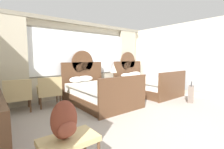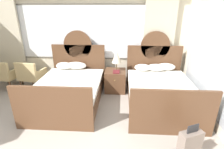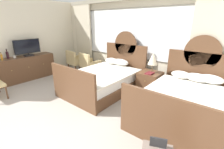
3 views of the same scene
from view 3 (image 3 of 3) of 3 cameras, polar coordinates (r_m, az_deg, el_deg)
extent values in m
plane|color=#9E9389|center=(3.48, -32.95, -18.86)|extent=(24.00, 24.00, 0.00)
cube|color=beige|center=(5.34, 7.18, 12.13)|extent=(6.13, 0.07, 2.70)
cube|color=#646054|center=(5.29, 7.02, 14.44)|extent=(4.03, 0.02, 1.57)
cube|color=white|center=(5.28, 6.98, 14.44)|extent=(3.95, 0.02, 1.49)
cube|color=#C1B79E|center=(6.71, -10.28, 12.88)|extent=(0.86, 0.08, 2.60)
cube|color=#C1B79E|center=(4.45, 31.45, 7.57)|extent=(0.86, 0.08, 2.60)
cube|color=beige|center=(6.35, -30.58, 10.77)|extent=(0.07, 4.44, 2.70)
cube|color=brown|center=(4.66, -3.09, -4.03)|extent=(1.48, 2.13, 0.30)
cube|color=white|center=(4.57, -3.14, -1.01)|extent=(1.42, 2.03, 0.22)
cube|color=silver|center=(4.47, -3.86, 0.44)|extent=(1.52, 1.93, 0.06)
cube|color=brown|center=(5.33, 4.75, 4.26)|extent=(1.56, 0.06, 1.25)
cylinder|color=brown|center=(5.21, 4.94, 10.93)|extent=(0.81, 0.06, 0.81)
cube|color=brown|center=(3.87, -14.14, -4.42)|extent=(1.56, 0.06, 0.94)
ellipsoid|color=white|center=(5.33, -0.11, 4.96)|extent=(0.48, 0.32, 0.20)
ellipsoid|color=white|center=(5.17, 3.05, 4.51)|extent=(0.60, 0.32, 0.20)
cube|color=brown|center=(3.71, 24.02, -12.14)|extent=(1.48, 2.13, 0.30)
cube|color=white|center=(3.59, 24.58, -8.53)|extent=(1.42, 2.03, 0.22)
cube|color=silver|center=(3.46, 24.53, -6.95)|extent=(1.52, 1.93, 0.06)
cube|color=brown|center=(4.52, 28.66, -0.72)|extent=(1.56, 0.06, 1.25)
cylinder|color=brown|center=(4.38, 29.94, 7.01)|extent=(0.81, 0.06, 0.81)
cube|color=brown|center=(2.64, 18.10, -16.50)|extent=(1.56, 0.06, 0.94)
ellipsoid|color=white|center=(4.35, 23.77, -0.03)|extent=(0.47, 0.32, 0.18)
ellipsoid|color=white|center=(4.26, 28.58, -0.99)|extent=(0.56, 0.28, 0.20)
ellipsoid|color=white|center=(4.28, 32.18, -1.44)|extent=(0.55, 0.25, 0.21)
cube|color=brown|center=(4.60, 13.50, -2.84)|extent=(0.58, 0.58, 0.60)
sphere|color=tan|center=(4.30, 11.86, -2.37)|extent=(0.02, 0.02, 0.02)
cylinder|color=brown|center=(4.50, 14.27, 0.85)|extent=(0.14, 0.14, 0.02)
cylinder|color=brown|center=(4.47, 14.39, 2.25)|extent=(0.03, 0.03, 0.21)
cone|color=beige|center=(4.40, 14.67, 5.59)|extent=(0.27, 0.27, 0.32)
cube|color=maroon|center=(4.38, 13.53, 0.48)|extent=(0.18, 0.26, 0.03)
cube|color=brown|center=(6.24, -28.84, 2.05)|extent=(0.49, 1.90, 0.82)
sphere|color=tan|center=(6.19, -23.63, 3.51)|extent=(0.03, 0.03, 0.03)
sphere|color=tan|center=(5.98, -28.00, 2.38)|extent=(0.03, 0.03, 0.03)
sphere|color=tan|center=(5.82, -32.65, 1.16)|extent=(0.03, 0.03, 0.03)
cube|color=black|center=(6.18, -28.01, 6.17)|extent=(0.20, 0.28, 0.04)
cylinder|color=black|center=(6.17, -28.07, 6.58)|extent=(0.04, 0.04, 0.05)
cube|color=black|center=(6.13, -28.45, 8.97)|extent=(0.04, 0.86, 0.48)
cube|color=black|center=(6.11, -28.37, 8.96)|extent=(0.01, 0.82, 0.44)
cylinder|color=#B7701E|center=(5.90, -35.18, 5.10)|extent=(0.06, 0.06, 0.18)
cylinder|color=#B7701E|center=(5.88, -35.40, 6.25)|extent=(0.03, 0.03, 0.07)
cylinder|color=black|center=(5.88, -35.45, 6.52)|extent=(0.03, 0.03, 0.01)
cylinder|color=black|center=(6.04, -33.71, 5.86)|extent=(0.08, 0.08, 0.22)
cylinder|color=black|center=(6.02, -33.98, 7.29)|extent=(0.03, 0.03, 0.09)
cylinder|color=black|center=(6.01, -34.05, 7.64)|extent=(0.04, 0.04, 0.01)
cylinder|color=white|center=(6.04, -31.91, 5.51)|extent=(0.08, 0.08, 0.08)
torus|color=white|center=(6.00, -31.76, 5.50)|extent=(0.05, 0.01, 0.05)
cube|color=tan|center=(5.94, -7.76, 3.26)|extent=(0.70, 0.70, 0.10)
cube|color=tan|center=(5.73, -10.06, 5.32)|extent=(0.62, 0.17, 0.43)
cube|color=tan|center=(5.69, -6.22, 3.98)|extent=(0.14, 0.55, 0.16)
cube|color=tan|center=(6.13, -9.30, 4.93)|extent=(0.14, 0.55, 0.16)
cylinder|color=brown|center=(5.95, -4.23, 1.22)|extent=(0.04, 0.04, 0.33)
cylinder|color=brown|center=(6.34, -7.10, 2.25)|extent=(0.04, 0.04, 0.33)
cylinder|color=brown|center=(5.66, -8.30, 0.16)|extent=(0.04, 0.04, 0.33)
cylinder|color=brown|center=(6.07, -11.03, 1.30)|extent=(0.04, 0.04, 0.33)
cube|color=tan|center=(6.52, -12.55, 4.38)|extent=(0.67, 0.67, 0.10)
cube|color=tan|center=(6.33, -14.75, 6.25)|extent=(0.62, 0.14, 0.43)
cube|color=tan|center=(6.27, -11.25, 5.11)|extent=(0.11, 0.55, 0.16)
cube|color=tan|center=(6.72, -13.93, 5.84)|extent=(0.11, 0.55, 0.16)
cylinder|color=brown|center=(6.51, -9.30, 2.58)|extent=(0.04, 0.04, 0.33)
cylinder|color=brown|center=(6.92, -11.82, 3.39)|extent=(0.04, 0.04, 0.33)
cylinder|color=brown|center=(6.24, -13.09, 1.62)|extent=(0.04, 0.04, 0.33)
cylinder|color=brown|center=(6.66, -15.47, 2.52)|extent=(0.04, 0.04, 0.33)
cylinder|color=brown|center=(4.99, -33.92, -5.49)|extent=(0.04, 0.04, 0.36)
cube|color=#232326|center=(2.12, 16.45, -22.63)|extent=(0.19, 0.10, 0.13)
camera|label=1|loc=(5.64, -58.85, 4.03)|focal=25.33mm
camera|label=2|loc=(1.76, -77.14, 15.41)|focal=27.73mm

